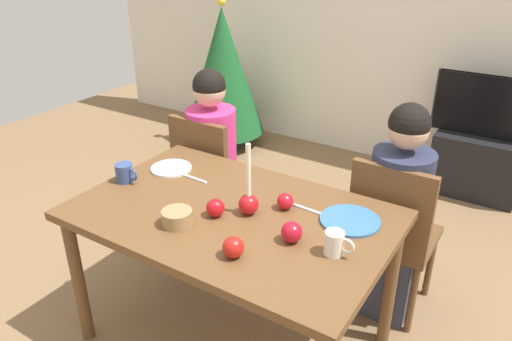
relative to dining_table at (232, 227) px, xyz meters
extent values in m
plane|color=brown|center=(0.00, 0.00, -0.67)|extent=(7.68, 7.68, 0.00)
cube|color=silver|center=(0.00, 2.60, 0.63)|extent=(6.40, 0.10, 2.60)
cube|color=brown|center=(0.00, 0.00, 0.06)|extent=(1.40, 0.90, 0.04)
cylinder|color=brown|center=(-0.64, -0.39, -0.31)|extent=(0.06, 0.06, 0.71)
cylinder|color=brown|center=(-0.64, 0.39, -0.31)|extent=(0.06, 0.06, 0.71)
cylinder|color=brown|center=(0.64, 0.39, -0.31)|extent=(0.06, 0.06, 0.71)
cube|color=brown|center=(-0.60, 0.69, -0.24)|extent=(0.40, 0.40, 0.04)
cube|color=brown|center=(-0.60, 0.51, 0.01)|extent=(0.40, 0.04, 0.45)
cylinder|color=brown|center=(-0.43, 0.86, -0.46)|extent=(0.04, 0.04, 0.41)
cylinder|color=brown|center=(-0.77, 0.86, -0.46)|extent=(0.04, 0.04, 0.41)
cylinder|color=brown|center=(-0.43, 0.52, -0.46)|extent=(0.04, 0.04, 0.41)
cylinder|color=brown|center=(-0.77, 0.52, -0.46)|extent=(0.04, 0.04, 0.41)
cube|color=brown|center=(0.56, 0.69, -0.24)|extent=(0.40, 0.40, 0.04)
cube|color=brown|center=(0.56, 0.51, 0.01)|extent=(0.40, 0.04, 0.45)
cylinder|color=brown|center=(0.73, 0.86, -0.46)|extent=(0.04, 0.04, 0.41)
cylinder|color=brown|center=(0.39, 0.86, -0.46)|extent=(0.04, 0.04, 0.41)
cylinder|color=brown|center=(0.73, 0.52, -0.46)|extent=(0.04, 0.04, 0.41)
cylinder|color=brown|center=(0.39, 0.52, -0.46)|extent=(0.04, 0.04, 0.41)
cube|color=#33384C|center=(-0.60, 0.64, -0.44)|extent=(0.28, 0.28, 0.45)
cylinder|color=#D1337A|center=(-0.60, 0.64, 0.02)|extent=(0.30, 0.30, 0.48)
sphere|color=tan|center=(-0.60, 0.64, 0.38)|extent=(0.19, 0.19, 0.19)
sphere|color=black|center=(-0.60, 0.64, 0.41)|extent=(0.19, 0.19, 0.19)
cube|color=#33384C|center=(0.56, 0.64, -0.44)|extent=(0.28, 0.28, 0.45)
cylinder|color=#282D47|center=(0.56, 0.64, 0.02)|extent=(0.30, 0.30, 0.48)
sphere|color=tan|center=(0.56, 0.64, 0.38)|extent=(0.19, 0.19, 0.19)
sphere|color=black|center=(0.56, 0.64, 0.41)|extent=(0.19, 0.19, 0.19)
cube|color=black|center=(0.70, 2.30, -0.43)|extent=(0.64, 0.40, 0.48)
cube|color=black|center=(0.70, 2.30, 0.04)|extent=(0.79, 0.04, 0.46)
cube|color=black|center=(0.70, 2.30, 0.04)|extent=(0.76, 0.05, 0.46)
cylinder|color=brown|center=(-1.53, 2.05, -0.60)|extent=(0.08, 0.08, 0.14)
cone|color=#195628|center=(-1.53, 2.05, 0.05)|extent=(0.75, 0.75, 1.15)
sphere|color=yellow|center=(-1.53, 2.05, 0.66)|extent=(0.08, 0.08, 0.08)
sphere|color=red|center=(0.07, 0.03, 0.13)|extent=(0.09, 0.09, 0.09)
cylinder|color=#EFE5C6|center=(0.07, 0.03, 0.29)|extent=(0.02, 0.02, 0.24)
cylinder|color=silver|center=(-0.51, 0.18, 0.09)|extent=(0.21, 0.21, 0.01)
cylinder|color=teal|center=(0.48, 0.20, 0.09)|extent=(0.26, 0.26, 0.01)
cylinder|color=#33477F|center=(-0.62, -0.04, 0.13)|extent=(0.09, 0.09, 0.09)
torus|color=#33477F|center=(-0.56, -0.04, 0.13)|extent=(0.06, 0.01, 0.06)
cylinder|color=silver|center=(0.51, -0.05, 0.13)|extent=(0.08, 0.08, 0.10)
torus|color=silver|center=(0.56, -0.05, 0.14)|extent=(0.07, 0.01, 0.07)
cube|color=silver|center=(-0.35, 0.16, 0.09)|extent=(0.18, 0.02, 0.01)
cube|color=silver|center=(0.30, 0.19, 0.09)|extent=(0.18, 0.03, 0.01)
cylinder|color=#99754C|center=(-0.13, -0.21, 0.12)|extent=(0.13, 0.13, 0.07)
sphere|color=red|center=(0.19, 0.15, 0.12)|extent=(0.08, 0.08, 0.08)
sphere|color=red|center=(0.20, -0.27, 0.13)|extent=(0.08, 0.08, 0.08)
sphere|color=red|center=(-0.04, -0.07, 0.12)|extent=(0.08, 0.08, 0.08)
sphere|color=#B31123|center=(0.33, -0.06, 0.13)|extent=(0.09, 0.09, 0.09)
camera|label=1|loc=(1.08, -1.51, 1.19)|focal=34.13mm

